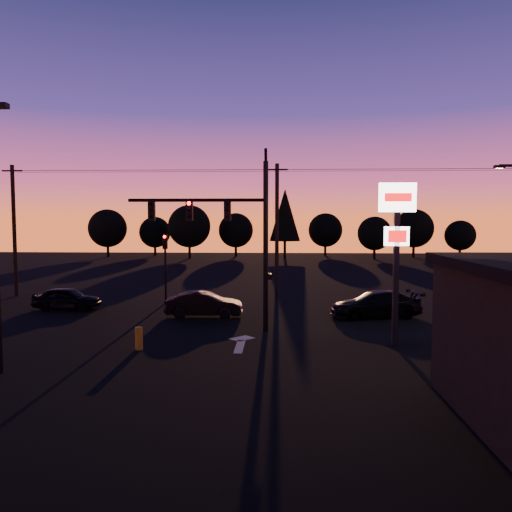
{
  "coord_description": "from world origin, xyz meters",
  "views": [
    {
      "loc": [
        2.09,
        -19.41,
        5.29
      ],
      "look_at": [
        1.0,
        5.0,
        3.5
      ],
      "focal_mm": 35.0,
      "sensor_mm": 36.0,
      "label": 1
    }
  ],
  "objects": [
    {
      "name": "tree_7",
      "position": [
        21.0,
        51.0,
        4.06
      ],
      "size": [
        5.36,
        5.36,
        6.74
      ],
      "color": "black",
      "rests_on": "ground"
    },
    {
      "name": "secondary_signal",
      "position": [
        -5.0,
        11.49,
        2.86
      ],
      "size": [
        0.3,
        0.31,
        4.35
      ],
      "color": "black",
      "rests_on": "ground"
    },
    {
      "name": "pylon_sign",
      "position": [
        7.0,
        1.5,
        4.91
      ],
      "size": [
        1.5,
        0.28,
        6.8
      ],
      "color": "black",
      "rests_on": "ground"
    },
    {
      "name": "ground",
      "position": [
        0.0,
        0.0,
        0.0
      ],
      "size": [
        120.0,
        120.0,
        0.0
      ],
      "primitive_type": "plane",
      "color": "black",
      "rests_on": "ground"
    },
    {
      "name": "utility_pole_1",
      "position": [
        2.0,
        14.0,
        4.59
      ],
      "size": [
        1.4,
        0.26,
        9.0
      ],
      "color": "black",
      "rests_on": "ground"
    },
    {
      "name": "tree_3",
      "position": [
        -4.0,
        52.0,
        3.75
      ],
      "size": [
        4.95,
        4.95,
        6.22
      ],
      "color": "black",
      "rests_on": "ground"
    },
    {
      "name": "car_mid",
      "position": [
        -1.95,
        7.36,
        0.68
      ],
      "size": [
        4.17,
        1.53,
        1.36
      ],
      "primitive_type": "imported",
      "rotation": [
        0.0,
        0.0,
        1.59
      ],
      "color": "black",
      "rests_on": "ground"
    },
    {
      "name": "tree_6",
      "position": [
        15.0,
        48.0,
        3.43
      ],
      "size": [
        4.54,
        4.54,
        5.71
      ],
      "color": "black",
      "rests_on": "ground"
    },
    {
      "name": "power_wires",
      "position": [
        2.0,
        14.0,
        8.57
      ],
      "size": [
        36.0,
        1.22,
        0.07
      ],
      "color": "black",
      "rests_on": "ground"
    },
    {
      "name": "lane_arrow",
      "position": [
        0.5,
        1.67,
        0.01
      ],
      "size": [
        1.2,
        3.1,
        0.01
      ],
      "color": "beige",
      "rests_on": "ground"
    },
    {
      "name": "tree_5",
      "position": [
        9.0,
        54.0,
        3.75
      ],
      "size": [
        4.95,
        4.95,
        6.22
      ],
      "color": "black",
      "rests_on": "ground"
    },
    {
      "name": "car_right",
      "position": [
        7.39,
        7.59,
        0.71
      ],
      "size": [
        5.2,
        2.89,
        1.42
      ],
      "primitive_type": "imported",
      "rotation": [
        0.0,
        0.0,
        -1.38
      ],
      "color": "black",
      "rests_on": "ground"
    },
    {
      "name": "tree_0",
      "position": [
        -22.0,
        50.0,
        4.06
      ],
      "size": [
        5.36,
        5.36,
        6.74
      ],
      "color": "black",
      "rests_on": "ground"
    },
    {
      "name": "bollard",
      "position": [
        -3.57,
        0.34,
        0.46
      ],
      "size": [
        0.31,
        0.31,
        0.92
      ],
      "primitive_type": "cylinder",
      "color": "#A88115",
      "rests_on": "ground"
    },
    {
      "name": "car_left",
      "position": [
        -10.32,
        9.1,
        0.66
      ],
      "size": [
        3.97,
        1.79,
        1.33
      ],
      "primitive_type": "imported",
      "rotation": [
        0.0,
        0.0,
        1.51
      ],
      "color": "black",
      "rests_on": "ground"
    },
    {
      "name": "utility_pole_0",
      "position": [
        -16.0,
        14.0,
        4.59
      ],
      "size": [
        1.4,
        0.26,
        9.0
      ],
      "color": "black",
      "rests_on": "ground"
    },
    {
      "name": "tree_4",
      "position": [
        3.0,
        49.0,
        5.93
      ],
      "size": [
        4.18,
        4.18,
        9.5
      ],
      "color": "black",
      "rests_on": "ground"
    },
    {
      "name": "tree_1",
      "position": [
        -16.0,
        53.0,
        3.43
      ],
      "size": [
        4.54,
        4.54,
        5.71
      ],
      "color": "black",
      "rests_on": "ground"
    },
    {
      "name": "tree_2",
      "position": [
        -10.0,
        48.0,
        4.37
      ],
      "size": [
        5.77,
        5.78,
        7.26
      ],
      "color": "black",
      "rests_on": "ground"
    },
    {
      "name": "tree_8",
      "position": [
        27.0,
        50.0,
        3.12
      ],
      "size": [
        4.12,
        4.12,
        5.19
      ],
      "color": "black",
      "rests_on": "ground"
    },
    {
      "name": "traffic_signal_mast",
      "position": [
        -0.1,
        3.99,
        4.94
      ],
      "size": [
        6.79,
        0.52,
        8.58
      ],
      "color": "black",
      "rests_on": "ground"
    }
  ]
}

